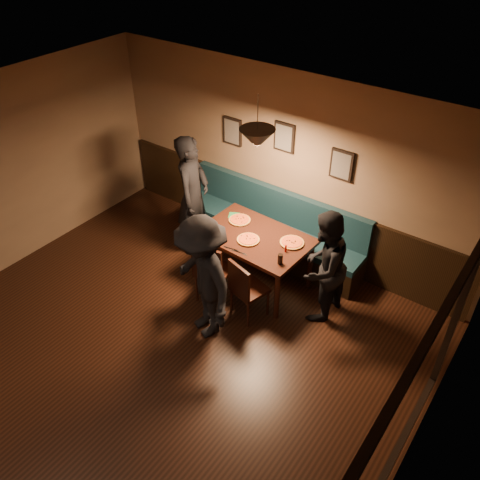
# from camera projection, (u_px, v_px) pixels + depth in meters

# --- Properties ---
(floor) EXTENTS (7.00, 7.00, 0.00)m
(floor) POSITION_uv_depth(u_px,v_px,m) (117.00, 389.00, 5.76)
(floor) COLOR black
(floor) RESTS_ON ground
(ceiling) EXTENTS (7.00, 7.00, 0.00)m
(ceiling) POSITION_uv_depth(u_px,v_px,m) (67.00, 177.00, 4.09)
(ceiling) COLOR silver
(ceiling) RESTS_ON ground
(wall_back) EXTENTS (6.00, 0.00, 6.00)m
(wall_back) POSITION_uv_depth(u_px,v_px,m) (284.00, 165.00, 7.20)
(wall_back) COLOR #8C704F
(wall_back) RESTS_ON ground
(wall_right) EXTENTS (0.00, 7.00, 7.00)m
(wall_right) POSITION_uv_depth(u_px,v_px,m) (382.00, 475.00, 3.51)
(wall_right) COLOR #8C704F
(wall_right) RESTS_ON ground
(wainscot) EXTENTS (5.88, 0.06, 1.00)m
(wainscot) POSITION_uv_depth(u_px,v_px,m) (280.00, 218.00, 7.71)
(wainscot) COLOR black
(wainscot) RESTS_ON ground
(booth_bench) EXTENTS (3.00, 0.60, 1.00)m
(booth_bench) POSITION_uv_depth(u_px,v_px,m) (270.00, 226.00, 7.54)
(booth_bench) COLOR #0F232D
(booth_bench) RESTS_ON ground
(window_frame) EXTENTS (0.06, 2.56, 1.86)m
(window_frame) POSITION_uv_depth(u_px,v_px,m) (406.00, 413.00, 3.79)
(window_frame) COLOR black
(window_frame) RESTS_ON wall_right
(window_glass) EXTENTS (0.00, 2.40, 2.40)m
(window_glass) POSITION_uv_depth(u_px,v_px,m) (402.00, 411.00, 3.81)
(window_glass) COLOR black
(window_glass) RESTS_ON wall_right
(picture_left) EXTENTS (0.32, 0.04, 0.42)m
(picture_left) POSITION_uv_depth(u_px,v_px,m) (233.00, 131.00, 7.42)
(picture_left) COLOR black
(picture_left) RESTS_ON wall_back
(picture_center) EXTENTS (0.32, 0.04, 0.42)m
(picture_center) POSITION_uv_depth(u_px,v_px,m) (284.00, 137.00, 6.91)
(picture_center) COLOR black
(picture_center) RESTS_ON wall_back
(picture_right) EXTENTS (0.32, 0.04, 0.42)m
(picture_right) POSITION_uv_depth(u_px,v_px,m) (342.00, 165.00, 6.57)
(picture_right) COLOR black
(picture_right) RESTS_ON wall_back
(pendant_lamp) EXTENTS (0.44, 0.44, 0.25)m
(pendant_lamp) POSITION_uv_depth(u_px,v_px,m) (257.00, 139.00, 5.95)
(pendant_lamp) COLOR black
(pendant_lamp) RESTS_ON ceiling
(dining_table) EXTENTS (1.55, 1.04, 0.81)m
(dining_table) POSITION_uv_depth(u_px,v_px,m) (255.00, 259.00, 7.05)
(dining_table) COLOR black
(dining_table) RESTS_ON floor
(chair_near_left) EXTENTS (0.51, 0.51, 0.98)m
(chair_near_left) POSITION_uv_depth(u_px,v_px,m) (214.00, 269.00, 6.73)
(chair_near_left) COLOR black
(chair_near_left) RESTS_ON floor
(chair_near_right) EXTENTS (0.49, 0.49, 0.91)m
(chair_near_right) POSITION_uv_depth(u_px,v_px,m) (250.00, 288.00, 6.48)
(chair_near_right) COLOR black
(chair_near_right) RESTS_ON floor
(diner_left) EXTENTS (0.65, 0.80, 1.90)m
(diner_left) POSITION_uv_depth(u_px,v_px,m) (193.00, 196.00, 7.38)
(diner_left) COLOR black
(diner_left) RESTS_ON floor
(diner_right) EXTENTS (0.64, 0.80, 1.59)m
(diner_right) POSITION_uv_depth(u_px,v_px,m) (323.00, 267.00, 6.29)
(diner_right) COLOR black
(diner_right) RESTS_ON floor
(diner_front) EXTENTS (1.28, 1.04, 1.73)m
(diner_front) POSITION_uv_depth(u_px,v_px,m) (203.00, 279.00, 6.01)
(diner_front) COLOR black
(diner_front) RESTS_ON floor
(pizza_a) EXTENTS (0.39, 0.39, 0.04)m
(pizza_a) POSITION_uv_depth(u_px,v_px,m) (240.00, 220.00, 7.09)
(pizza_a) COLOR #C38924
(pizza_a) RESTS_ON dining_table
(pizza_b) EXTENTS (0.33, 0.33, 0.04)m
(pizza_b) POSITION_uv_depth(u_px,v_px,m) (248.00, 240.00, 6.71)
(pizza_b) COLOR orange
(pizza_b) RESTS_ON dining_table
(pizza_c) EXTENTS (0.41, 0.41, 0.04)m
(pizza_c) POSITION_uv_depth(u_px,v_px,m) (292.00, 243.00, 6.66)
(pizza_c) COLOR orange
(pizza_c) RESTS_ON dining_table
(soda_glass) EXTENTS (0.08, 0.08, 0.14)m
(soda_glass) POSITION_uv_depth(u_px,v_px,m) (280.00, 259.00, 6.29)
(soda_glass) COLOR black
(soda_glass) RESTS_ON dining_table
(tabasco_bottle) EXTENTS (0.03, 0.03, 0.12)m
(tabasco_bottle) POSITION_uv_depth(u_px,v_px,m) (286.00, 248.00, 6.49)
(tabasco_bottle) COLOR #960506
(tabasco_bottle) RESTS_ON dining_table
(napkin_a) EXTENTS (0.20, 0.20, 0.01)m
(napkin_a) POSITION_uv_depth(u_px,v_px,m) (234.00, 215.00, 7.21)
(napkin_a) COLOR #1B6832
(napkin_a) RESTS_ON dining_table
(napkin_b) EXTENTS (0.22, 0.22, 0.01)m
(napkin_b) POSITION_uv_depth(u_px,v_px,m) (210.00, 233.00, 6.85)
(napkin_b) COLOR #217B27
(napkin_b) RESTS_ON dining_table
(cutlery_set) EXTENTS (0.20, 0.05, 0.00)m
(cutlery_set) POSITION_uv_depth(u_px,v_px,m) (235.00, 250.00, 6.54)
(cutlery_set) COLOR silver
(cutlery_set) RESTS_ON dining_table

